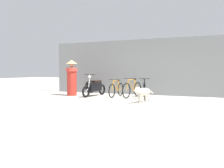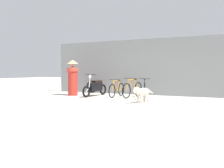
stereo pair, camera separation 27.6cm
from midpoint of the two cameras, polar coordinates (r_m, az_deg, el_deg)
ground_plane at (r=8.54m, az=2.22°, el=-4.79°), size 60.00×60.00×0.00m
shop_wall_back at (r=11.50m, az=7.91°, el=4.37°), size 9.75×0.20×2.85m
bicycle_0 at (r=10.34m, az=2.04°, el=-1.48°), size 0.46×1.61×0.84m
bicycle_1 at (r=10.16m, az=6.18°, el=-1.42°), size 0.52×1.73×0.90m
bicycle_2 at (r=9.88m, az=9.31°, el=-1.59°), size 0.57×1.73×0.90m
motorcycle at (r=10.67m, az=-3.70°, el=-0.86°), size 0.58×1.93×1.08m
stray_dog at (r=8.46m, az=8.78°, el=-2.07°), size 0.60×1.17×0.62m
person_in_robes at (r=11.10m, az=-9.53°, el=1.87°), size 0.78×0.78×1.78m
spare_tire_left at (r=12.28m, az=-4.67°, el=-0.71°), size 0.70×0.14×0.70m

